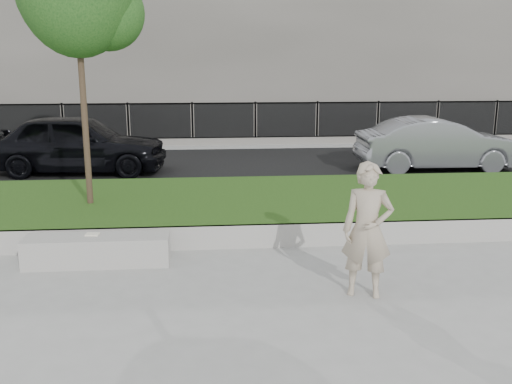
{
  "coord_description": "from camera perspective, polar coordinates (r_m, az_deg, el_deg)",
  "views": [
    {
      "loc": [
        -0.1,
        -7.97,
        3.08
      ],
      "look_at": [
        0.69,
        1.2,
        0.92
      ],
      "focal_mm": 40.0,
      "sensor_mm": 36.0,
      "label": 1
    }
  ],
  "objects": [
    {
      "name": "building_facade",
      "position": [
        28.04,
        -4.93,
        17.08
      ],
      "size": [
        34.0,
        10.0,
        10.0
      ],
      "primitive_type": "cube",
      "color": "#5B574F",
      "rests_on": "ground"
    },
    {
      "name": "grass_kerb",
      "position": [
        9.46,
        -4.1,
        -4.55
      ],
      "size": [
        34.0,
        0.08,
        0.4
      ],
      "primitive_type": "cube",
      "color": "#9F9C95",
      "rests_on": "ground"
    },
    {
      "name": "man",
      "position": [
        7.59,
        11.08,
        -3.76
      ],
      "size": [
        0.75,
        0.59,
        1.79
      ],
      "primitive_type": "imported",
      "rotation": [
        0.0,
        0.0,
        -0.28
      ],
      "color": "tan",
      "rests_on": "ground"
    },
    {
      "name": "book",
      "position": [
        9.1,
        -16.04,
        -4.08
      ],
      "size": [
        0.21,
        0.16,
        0.02
      ],
      "primitive_type": "cube",
      "rotation": [
        0.0,
        0.0,
        -0.09
      ],
      "color": "white",
      "rests_on": "stone_bench"
    },
    {
      "name": "street",
      "position": [
        16.75,
        -4.51,
        2.64
      ],
      "size": [
        34.0,
        7.0,
        0.04
      ],
      "primitive_type": "cube",
      "color": "black",
      "rests_on": "ground"
    },
    {
      "name": "ground",
      "position": [
        8.55,
        -3.96,
        -7.95
      ],
      "size": [
        90.0,
        90.0,
        0.0
      ],
      "primitive_type": "plane",
      "color": "gray",
      "rests_on": "ground"
    },
    {
      "name": "stone_bench",
      "position": [
        9.08,
        -15.55,
        -5.64
      ],
      "size": [
        2.18,
        0.54,
        0.45
      ],
      "primitive_type": "cube",
      "color": "#9F9C95",
      "rests_on": "ground"
    },
    {
      "name": "car_dark",
      "position": [
        16.16,
        -17.45,
        4.66
      ],
      "size": [
        4.86,
        2.22,
        1.62
      ],
      "primitive_type": "imported",
      "rotation": [
        0.0,
        0.0,
        1.5
      ],
      "color": "black",
      "rests_on": "street"
    },
    {
      "name": "iron_fence",
      "position": [
        20.13,
        -4.63,
        5.92
      ],
      "size": [
        32.0,
        0.3,
        1.5
      ],
      "color": "slate",
      "rests_on": "far_pavement"
    },
    {
      "name": "far_pavement",
      "position": [
        21.19,
        -4.63,
        4.97
      ],
      "size": [
        34.0,
        3.0,
        0.12
      ],
      "primitive_type": "cube",
      "color": "gray",
      "rests_on": "ground"
    },
    {
      "name": "grass_bank",
      "position": [
        11.34,
        -4.26,
        -1.54
      ],
      "size": [
        34.0,
        4.0,
        0.4
      ],
      "primitive_type": "cube",
      "color": "#16350D",
      "rests_on": "ground"
    },
    {
      "name": "car_silver",
      "position": [
        16.61,
        17.72,
        4.58
      ],
      "size": [
        4.43,
        1.59,
        1.45
      ],
      "primitive_type": "imported",
      "rotation": [
        0.0,
        0.0,
        1.56
      ],
      "color": "gray",
      "rests_on": "street"
    }
  ]
}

